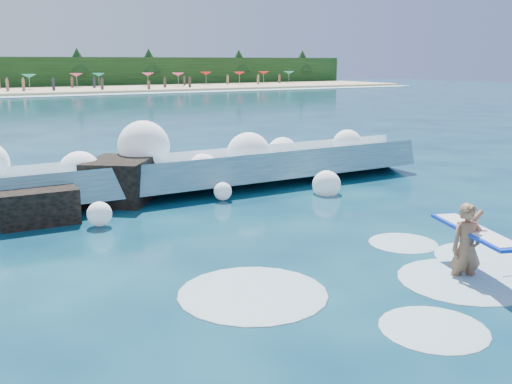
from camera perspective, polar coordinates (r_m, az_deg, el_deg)
ground at (r=11.91m, az=-1.39°, el=-8.33°), size 200.00×200.00×0.00m
breaking_wave at (r=19.40m, az=-8.41°, el=1.68°), size 19.21×2.94×1.66m
rock_cluster at (r=17.44m, az=-22.68°, el=-0.74°), size 8.77×3.46×1.58m
surfer_with_board at (r=12.35m, az=20.49°, el=-4.98°), size 1.40×3.02×1.88m
wave_spray at (r=19.19m, az=-8.49°, el=3.21°), size 15.66×4.60×2.58m
surf_foam at (r=12.05m, az=14.56°, el=-8.50°), size 9.19×5.37×0.15m
beachgoers at (r=86.91m, az=-22.43°, el=9.87°), size 103.27×13.46×1.93m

